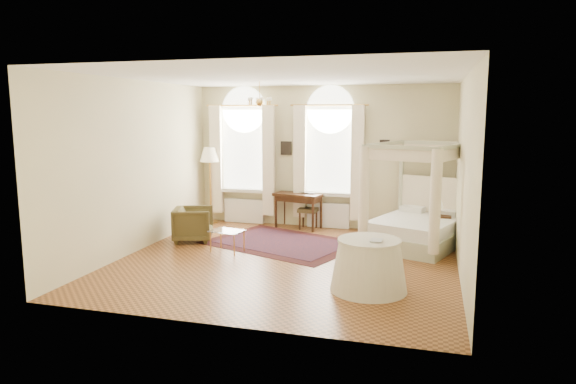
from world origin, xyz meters
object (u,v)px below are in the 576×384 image
Objects in this scene: nightstand at (440,229)px; side_table at (369,265)px; canopy_bed at (415,224)px; stool at (308,212)px; writing_desk at (298,198)px; armchair at (193,224)px; coffee_table at (227,233)px; floor_lamp at (210,158)px.

side_table is at bearing -108.38° from nightstand.
canopy_bed reaches higher than stool.
writing_desk is at bearing 173.66° from stool.
writing_desk is at bearing 118.57° from side_table.
coffee_table is (1.02, -0.61, 0.02)m from armchair.
coffee_table is at bearing -156.07° from nightstand.
floor_lamp reaches higher than writing_desk.
nightstand reaches higher than coffee_table.
floor_lamp is at bearing 173.15° from nightstand.
canopy_bed is 3.34× the size of coffee_table.
canopy_bed is 3.74m from coffee_table.
armchair is (-4.99, -1.15, 0.06)m from nightstand.
side_table is at bearing -26.61° from coffee_table.
writing_desk reaches higher than armchair.
canopy_bed is 2.93× the size of armchair.
floor_lamp is 5.93m from side_table.
writing_desk is at bearing 158.50° from canopy_bed.
coffee_table is at bearing -158.77° from canopy_bed.
canopy_bed is 1.99× the size of side_table.
armchair is 2.22m from floor_lamp.
coffee_table is at bearing -139.52° from armchair.
side_table is (-1.07, -3.22, 0.09)m from nightstand.
canopy_bed is 1.94× the size of writing_desk.
floor_lamp is at bearing 138.23° from side_table.
canopy_bed is 4.74× the size of stool.
nightstand is 4.35m from coffee_table.
canopy_bed is 5.15m from floor_lamp.
floor_lamp is at bearing 179.37° from stool.
stool is 2.72m from armchair.
armchair is 1.14× the size of coffee_table.
floor_lamp is at bearing -5.83° from armchair.
coffee_table is (-3.49, -1.35, -0.09)m from canopy_bed.
armchair reaches higher than stool.
nightstand is at bearing 71.62° from side_table.
side_table is at bearing -41.77° from floor_lamp.
writing_desk is at bearing -63.81° from armchair.
floor_lamp is (-0.41, 1.80, 1.22)m from armchair.
stool is at bearing 168.02° from nightstand.
floor_lamp is (-5.40, 0.65, 1.28)m from nightstand.
canopy_bed is at bearing -99.21° from armchair.
nightstand is at bearing -95.58° from armchair.
nightstand is 0.77× the size of armchair.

